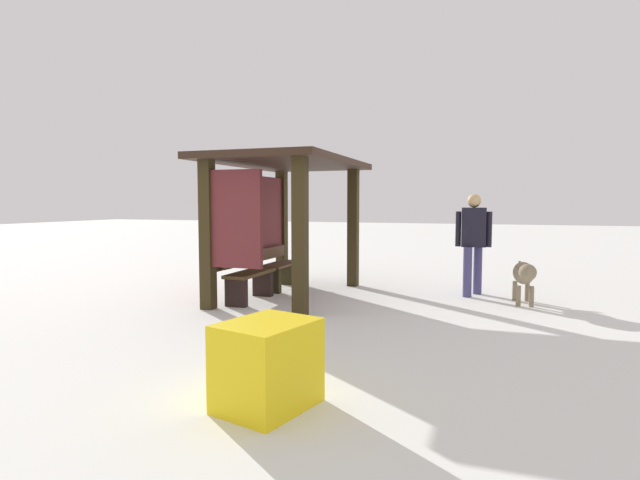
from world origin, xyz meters
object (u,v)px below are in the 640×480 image
(bench_left_inside, at_px, (249,279))
(person_walking, at_px, (473,237))
(bench_center_inside, at_px, (280,270))
(grit_bin, at_px, (267,365))
(dog, at_px, (524,274))
(bus_shelter, at_px, (277,193))

(bench_left_inside, bearing_deg, person_walking, -63.41)
(bench_center_inside, bearing_deg, grit_bin, -157.11)
(person_walking, relative_size, dog, 1.60)
(bench_center_inside, height_order, dog, bench_center_inside)
(bus_shelter, relative_size, dog, 3.05)
(bench_center_inside, bearing_deg, person_walking, -82.30)
(bus_shelter, distance_m, bench_left_inside, 1.46)
(bench_left_inside, height_order, grit_bin, bench_left_inside)
(grit_bin, bearing_deg, dog, -23.03)
(bench_center_inside, bearing_deg, bus_shelter, -158.83)
(person_walking, height_order, dog, person_walking)
(person_walking, distance_m, grit_bin, 5.42)
(dog, height_order, grit_bin, dog)
(bus_shelter, bearing_deg, dog, -80.95)
(bench_center_inside, relative_size, grit_bin, 1.56)
(bus_shelter, xyz_separation_m, bench_left_inside, (-0.51, 0.26, -1.34))
(bench_left_inside, bearing_deg, bus_shelter, -27.29)
(person_walking, bearing_deg, bench_center_inside, 97.70)
(bus_shelter, bearing_deg, bench_left_inside, 152.71)
(bus_shelter, xyz_separation_m, bench_center_inside, (0.68, 0.27, -1.35))
(bench_center_inside, height_order, person_walking, person_walking)
(bench_left_inside, height_order, dog, bench_left_inside)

